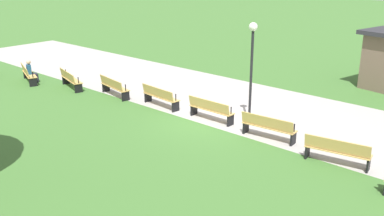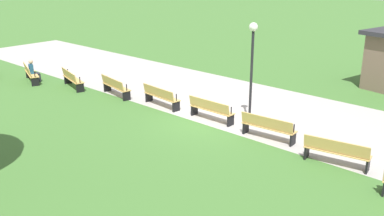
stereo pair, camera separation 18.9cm
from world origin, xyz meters
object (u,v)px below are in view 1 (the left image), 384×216
(bench_1, at_px, (28,73))
(person_seated, at_px, (31,71))
(bench_5, at_px, (211,109))
(bench_2, at_px, (70,79))
(bench_7, at_px, (337,151))
(lamp_post, at_px, (252,55))
(bench_3, at_px, (114,86))
(bench_4, at_px, (160,96))
(bench_6, at_px, (268,126))

(bench_1, xyz_separation_m, person_seated, (0.17, 0.09, 0.16))
(bench_5, relative_size, person_seated, 1.65)
(bench_2, height_order, bench_7, same)
(lamp_post, bearing_deg, bench_2, -169.45)
(bench_5, bearing_deg, bench_2, -172.57)
(bench_5, distance_m, bench_7, 5.44)
(bench_3, xyz_separation_m, lamp_post, (6.77, 1.17, 2.25))
(bench_4, bearing_deg, bench_6, 4.97)
(bench_2, height_order, bench_6, same)
(person_seated, xyz_separation_m, lamp_post, (11.86, 2.47, 2.09))
(bench_1, xyz_separation_m, bench_4, (7.95, 1.75, 0.00))
(bench_5, xyz_separation_m, lamp_post, (1.36, 0.70, 2.25))
(bench_5, bearing_deg, bench_7, -4.95)
(bench_4, distance_m, bench_6, 5.44)
(person_seated, bearing_deg, lamp_post, 31.67)
(bench_1, relative_size, lamp_post, 0.52)
(bench_3, distance_m, bench_4, 2.72)
(bench_4, bearing_deg, lamp_post, 16.36)
(bench_1, bearing_deg, bench_2, 37.23)
(bench_5, xyz_separation_m, bench_6, (2.72, -0.12, 0.00))
(bench_2, bearing_deg, person_seated, -148.65)
(bench_2, xyz_separation_m, bench_5, (8.08, 1.05, 0.00))
(bench_1, distance_m, person_seated, 0.25)
(bench_6, bearing_deg, bench_4, 175.03)
(bench_1, bearing_deg, person_seated, 49.21)
(bench_3, height_order, bench_5, same)
(bench_4, height_order, bench_7, same)
(bench_3, distance_m, lamp_post, 7.23)
(lamp_post, bearing_deg, bench_5, -152.59)
(bench_2, relative_size, bench_7, 1.00)
(bench_1, height_order, bench_7, same)
(bench_6, xyz_separation_m, lamp_post, (-1.36, 0.82, 2.25))
(bench_1, bearing_deg, bench_6, 27.32)
(bench_6, bearing_deg, person_seated, -177.85)
(bench_3, xyz_separation_m, bench_7, (10.83, 0.00, 0.00))
(bench_7, bearing_deg, bench_3, 170.05)
(bench_3, relative_size, bench_7, 1.00)
(bench_1, relative_size, bench_7, 1.00)
(bench_5, bearing_deg, bench_6, -2.48)
(bench_2, relative_size, bench_6, 1.01)
(bench_4, xyz_separation_m, bench_7, (8.14, -0.35, 0.00))
(bench_4, bearing_deg, bench_2, -165.12)
(bench_7, xyz_separation_m, person_seated, (-15.92, -1.30, 0.16))
(bench_3, bearing_deg, bench_2, -157.67)
(bench_2, xyz_separation_m, bench_6, (10.79, 0.94, 0.00))
(bench_4, distance_m, person_seated, 7.96)
(bench_6, bearing_deg, bench_3, 177.50)
(person_seated, bearing_deg, bench_2, 36.33)
(person_seated, relative_size, lamp_post, 0.31)
(person_seated, bearing_deg, bench_6, 27.01)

